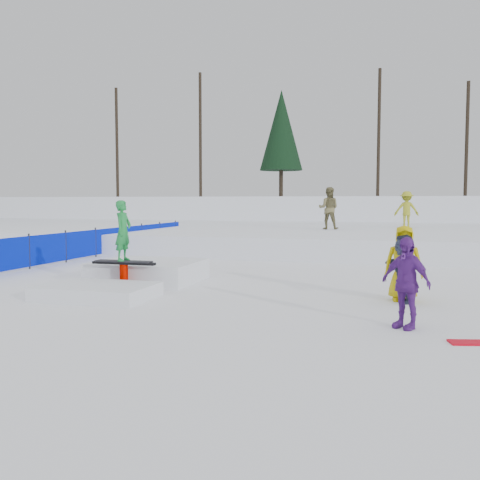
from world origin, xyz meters
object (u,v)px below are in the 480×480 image
(spectator_purple, at_px, (406,283))
(spectator_yellow, at_px, (404,263))
(safety_fence, at_px, (96,242))
(spectator_dark, at_px, (404,269))
(walker_olive, at_px, (329,208))
(jib_rail_feature, at_px, (135,274))
(walker_ygreen, at_px, (407,209))

(spectator_purple, distance_m, spectator_yellow, 2.53)
(safety_fence, xyz_separation_m, spectator_dark, (11.00, -6.25, 0.16))
(spectator_purple, bearing_deg, spectator_yellow, 124.68)
(walker_olive, relative_size, spectator_purple, 1.27)
(safety_fence, xyz_separation_m, jib_rail_feature, (4.66, -5.84, -0.25))
(walker_olive, bearing_deg, safety_fence, 41.29)
(walker_olive, distance_m, spectator_dark, 13.62)
(walker_olive, xyz_separation_m, spectator_yellow, (3.13, -13.03, -0.97))
(spectator_purple, xyz_separation_m, spectator_yellow, (0.00, 2.53, 0.04))
(spectator_yellow, distance_m, jib_rail_feature, 6.36)
(safety_fence, distance_m, jib_rail_feature, 7.48)
(safety_fence, xyz_separation_m, walker_olive, (7.87, 6.96, 1.22))
(spectator_dark, xyz_separation_m, jib_rail_feature, (-6.34, 0.41, -0.40))
(safety_fence, distance_m, spectator_dark, 12.65)
(safety_fence, distance_m, walker_ygreen, 14.92)
(jib_rail_feature, bearing_deg, spectator_purple, -23.52)
(walker_olive, distance_m, spectator_yellow, 13.44)
(walker_olive, bearing_deg, spectator_purple, 101.16)
(walker_ygreen, xyz_separation_m, jib_rail_feature, (-6.67, -15.47, -1.38))
(spectator_yellow, bearing_deg, spectator_dark, -92.56)
(walker_olive, height_order, walker_ygreen, walker_olive)
(walker_olive, height_order, spectator_yellow, walker_olive)
(spectator_yellow, bearing_deg, safety_fence, 148.56)
(spectator_dark, relative_size, jib_rail_feature, 0.32)
(walker_olive, relative_size, jib_rail_feature, 0.44)
(walker_ygreen, xyz_separation_m, spectator_yellow, (-0.33, -15.70, -0.89))
(walker_olive, xyz_separation_m, spectator_purple, (3.13, -15.56, -1.01))
(spectator_yellow, relative_size, jib_rail_feature, 0.36)
(walker_olive, distance_m, walker_ygreen, 4.37)
(spectator_dark, bearing_deg, jib_rail_feature, -111.43)
(spectator_purple, xyz_separation_m, jib_rail_feature, (-6.34, 2.76, -0.45))
(spectator_dark, bearing_deg, walker_olive, 175.61)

